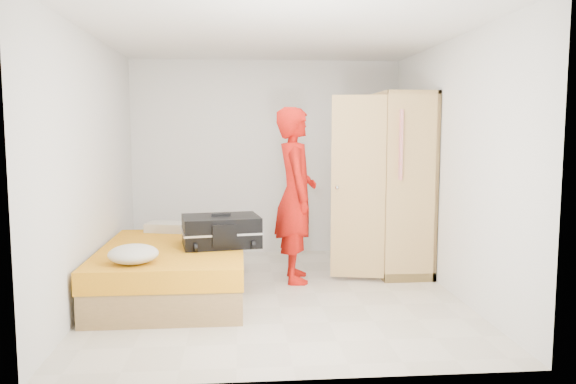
{
  "coord_description": "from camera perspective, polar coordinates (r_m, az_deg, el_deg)",
  "views": [
    {
      "loc": [
        -0.36,
        -5.6,
        1.68
      ],
      "look_at": [
        0.16,
        0.47,
        1.0
      ],
      "focal_mm": 35.0,
      "sensor_mm": 36.0,
      "label": 1
    }
  ],
  "objects": [
    {
      "name": "pillow",
      "position": [
        6.66,
        -11.75,
        -3.52
      ],
      "size": [
        0.62,
        0.42,
        0.1
      ],
      "primitive_type": "cube",
      "rotation": [
        0.0,
        0.0,
        -0.25
      ],
      "color": "beige",
      "rests_on": "bed"
    },
    {
      "name": "suitcase",
      "position": [
        5.77,
        -6.82,
        -3.95
      ],
      "size": [
        0.86,
        0.69,
        0.33
      ],
      "rotation": [
        0.0,
        0.0,
        0.16
      ],
      "color": "black",
      "rests_on": "bed"
    },
    {
      "name": "wardrobe",
      "position": [
        6.74,
        10.74,
        0.46
      ],
      "size": [
        1.16,
        1.2,
        2.1
      ],
      "color": "tan",
      "rests_on": "ground"
    },
    {
      "name": "round_cushion",
      "position": [
        5.17,
        -15.44,
        -6.09
      ],
      "size": [
        0.44,
        0.44,
        0.17
      ],
      "primitive_type": "ellipsoid",
      "color": "beige",
      "rests_on": "bed"
    },
    {
      "name": "room",
      "position": [
        5.62,
        -1.19,
        2.49
      ],
      "size": [
        4.0,
        4.02,
        2.6
      ],
      "color": "beige",
      "rests_on": "ground"
    },
    {
      "name": "person",
      "position": [
        6.19,
        0.78,
        -0.3
      ],
      "size": [
        0.47,
        0.71,
        1.92
      ],
      "primitive_type": "imported",
      "rotation": [
        0.0,
        0.0,
        1.58
      ],
      "color": "red",
      "rests_on": "ground"
    },
    {
      "name": "bed",
      "position": [
        5.88,
        -11.56,
        -7.81
      ],
      "size": [
        1.42,
        2.02,
        0.5
      ],
      "color": "#9E7948",
      "rests_on": "ground"
    }
  ]
}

